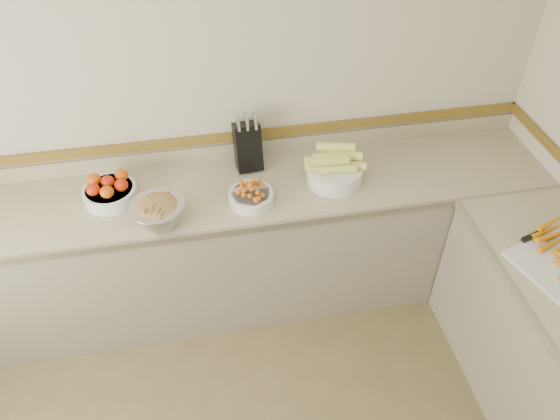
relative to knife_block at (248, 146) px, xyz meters
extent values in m
plane|color=#B8B297|center=(-0.26, 0.11, 0.25)|extent=(4.00, 0.00, 4.00)
cube|color=#9B9470|center=(-0.26, -0.21, -0.17)|extent=(4.00, 0.65, 0.04)
cube|color=gray|center=(-0.26, -0.21, -0.62)|extent=(4.00, 0.63, 0.86)
cube|color=#776B50|center=(-0.26, -0.53, -0.17)|extent=(4.00, 0.02, 0.04)
cube|color=#9B9470|center=(-0.26, 0.10, -0.10)|extent=(4.00, 0.02, 0.10)
cube|color=brown|center=(-0.26, 0.10, 0.00)|extent=(4.00, 0.02, 0.06)
cylinder|color=silver|center=(1.12, -1.64, -0.33)|extent=(0.02, 0.50, 0.02)
cube|color=black|center=(0.00, 0.00, -0.01)|extent=(0.16, 0.19, 0.30)
cylinder|color=silver|center=(-0.05, -0.03, 0.17)|extent=(0.02, 0.04, 0.08)
cylinder|color=silver|center=(0.00, -0.03, 0.17)|extent=(0.02, 0.04, 0.08)
cylinder|color=silver|center=(0.05, -0.03, 0.17)|extent=(0.02, 0.04, 0.08)
cylinder|color=silver|center=(-0.05, 0.00, 0.17)|extent=(0.02, 0.04, 0.08)
cylinder|color=silver|center=(0.00, 0.00, 0.17)|extent=(0.02, 0.04, 0.08)
cylinder|color=silver|center=(0.05, 0.00, 0.17)|extent=(0.02, 0.04, 0.08)
cylinder|color=silver|center=(-0.05, 0.03, 0.17)|extent=(0.02, 0.04, 0.08)
cylinder|color=silver|center=(0.00, 0.03, 0.17)|extent=(0.02, 0.04, 0.08)
cylinder|color=silver|center=(0.05, 0.03, 0.17)|extent=(0.02, 0.04, 0.08)
cylinder|color=silver|center=(-0.80, -0.16, -0.11)|extent=(0.29, 0.29, 0.08)
torus|color=silver|center=(-0.80, -0.16, -0.08)|extent=(0.30, 0.30, 0.01)
cylinder|color=white|center=(-0.80, -0.16, -0.08)|extent=(0.26, 0.26, 0.01)
ellipsoid|color=#AC2206|center=(-0.87, -0.20, -0.04)|extent=(0.08, 0.08, 0.07)
ellipsoid|color=#BC4606|center=(-0.80, -0.23, -0.04)|extent=(0.08, 0.08, 0.07)
ellipsoid|color=#AC2206|center=(-0.72, -0.19, -0.04)|extent=(0.08, 0.08, 0.07)
ellipsoid|color=#BC4606|center=(-0.87, -0.11, -0.04)|extent=(0.08, 0.08, 0.07)
ellipsoid|color=#AC2206|center=(-0.80, -0.14, -0.04)|extent=(0.08, 0.08, 0.07)
ellipsoid|color=#BC4606|center=(-0.72, -0.10, -0.04)|extent=(0.08, 0.08, 0.07)
cylinder|color=silver|center=(-0.03, -0.33, -0.12)|extent=(0.25, 0.25, 0.06)
torus|color=silver|center=(-0.03, -0.33, -0.09)|extent=(0.25, 0.25, 0.01)
cylinder|color=white|center=(-0.03, -0.33, -0.09)|extent=(0.22, 0.22, 0.01)
sphere|color=#C35506|center=(-0.02, -0.29, -0.05)|extent=(0.03, 0.03, 0.03)
sphere|color=#C35506|center=(-0.09, -0.36, -0.06)|extent=(0.03, 0.03, 0.03)
sphere|color=#C35506|center=(0.00, -0.37, -0.05)|extent=(0.03, 0.03, 0.03)
sphere|color=#C35506|center=(-0.02, -0.38, -0.05)|extent=(0.03, 0.03, 0.03)
sphere|color=#C35506|center=(-0.05, -0.28, -0.05)|extent=(0.03, 0.03, 0.03)
sphere|color=#C35506|center=(-0.09, -0.34, -0.05)|extent=(0.03, 0.03, 0.03)
sphere|color=#C35506|center=(0.02, -0.37, -0.06)|extent=(0.03, 0.03, 0.03)
sphere|color=#C35506|center=(-0.03, -0.32, -0.04)|extent=(0.03, 0.03, 0.03)
sphere|color=#C35506|center=(0.02, -0.38, -0.06)|extent=(0.03, 0.03, 0.03)
sphere|color=#C35506|center=(-0.03, -0.31, -0.03)|extent=(0.03, 0.03, 0.03)
sphere|color=#C35506|center=(-0.03, -0.33, -0.03)|extent=(0.03, 0.03, 0.03)
sphere|color=#C35506|center=(-0.07, -0.34, -0.05)|extent=(0.03, 0.03, 0.03)
sphere|color=#C35506|center=(0.03, -0.26, -0.07)|extent=(0.03, 0.03, 0.03)
sphere|color=#C35506|center=(-0.04, -0.28, -0.06)|extent=(0.03, 0.03, 0.03)
sphere|color=#C35506|center=(-0.03, -0.37, -0.05)|extent=(0.03, 0.03, 0.03)
sphere|color=#C35506|center=(-0.02, -0.33, -0.04)|extent=(0.03, 0.03, 0.03)
sphere|color=#C35506|center=(0.00, -0.37, -0.05)|extent=(0.03, 0.03, 0.03)
sphere|color=#C35506|center=(-0.06, -0.40, -0.06)|extent=(0.03, 0.03, 0.03)
sphere|color=#C35506|center=(-0.02, -0.30, -0.04)|extent=(0.03, 0.03, 0.03)
sphere|color=#C35506|center=(0.01, -0.38, -0.05)|extent=(0.03, 0.03, 0.03)
sphere|color=#C35506|center=(-0.07, -0.34, -0.05)|extent=(0.03, 0.03, 0.03)
sphere|color=#C35506|center=(-0.05, -0.33, -0.05)|extent=(0.03, 0.03, 0.03)
sphere|color=#C35506|center=(0.01, -0.28, -0.05)|extent=(0.03, 0.03, 0.03)
sphere|color=#C35506|center=(-0.03, -0.33, -0.03)|extent=(0.03, 0.03, 0.03)
sphere|color=#C35506|center=(0.02, -0.28, -0.06)|extent=(0.03, 0.03, 0.03)
sphere|color=#C35506|center=(-0.07, -0.39, -0.06)|extent=(0.03, 0.03, 0.03)
sphere|color=#C35506|center=(0.02, -0.35, -0.06)|extent=(0.03, 0.03, 0.03)
sphere|color=#C35506|center=(-0.09, -0.32, -0.06)|extent=(0.03, 0.03, 0.03)
sphere|color=#C35506|center=(-0.10, -0.34, -0.06)|extent=(0.03, 0.03, 0.03)
sphere|color=#C35506|center=(-0.03, -0.40, -0.06)|extent=(0.03, 0.03, 0.03)
cylinder|color=silver|center=(0.47, -0.23, -0.10)|extent=(0.32, 0.32, 0.10)
torus|color=silver|center=(0.47, -0.23, -0.06)|extent=(0.33, 0.33, 0.01)
cylinder|color=#C8CF56|center=(0.40, -0.25, -0.03)|extent=(0.22, 0.09, 0.05)
cylinder|color=#C8CF56|center=(0.47, -0.28, -0.03)|extent=(0.22, 0.07, 0.05)
cylinder|color=#C8CF56|center=(0.54, -0.25, -0.03)|extent=(0.22, 0.13, 0.05)
cylinder|color=#C8CF56|center=(0.41, -0.19, -0.03)|extent=(0.22, 0.08, 0.05)
cylinder|color=#C8CF56|center=(0.50, -0.18, -0.03)|extent=(0.22, 0.14, 0.05)
cylinder|color=#C8CF56|center=(0.44, -0.23, 0.02)|extent=(0.22, 0.08, 0.05)
cylinder|color=#C8CF56|center=(0.51, -0.22, 0.02)|extent=(0.22, 0.12, 0.05)
cylinder|color=#C8CF56|center=(0.47, -0.20, 0.07)|extent=(0.22, 0.10, 0.05)
cylinder|color=#C8CF56|center=(0.42, -0.26, 0.02)|extent=(0.22, 0.06, 0.05)
cylinder|color=#B2B2BA|center=(-0.54, -0.42, -0.08)|extent=(0.29, 0.29, 0.13)
torus|color=#B2B2BA|center=(-0.54, -0.42, -0.02)|extent=(0.29, 0.29, 0.01)
ellipsoid|color=#A11512|center=(-0.54, -0.42, -0.03)|extent=(0.24, 0.24, 0.08)
cube|color=#A11512|center=(-0.54, -0.41, -0.01)|extent=(0.02, 0.02, 0.02)
cube|color=#6CA550|center=(-0.54, -0.40, 0.00)|extent=(0.03, 0.03, 0.02)
cube|color=#A11512|center=(-0.52, -0.47, 0.00)|extent=(0.03, 0.03, 0.02)
cube|color=#6CA550|center=(-0.55, -0.44, 0.00)|extent=(0.03, 0.03, 0.02)
cube|color=#A11512|center=(-0.53, -0.46, 0.00)|extent=(0.03, 0.03, 0.02)
cube|color=#6CA550|center=(-0.59, -0.47, 0.01)|extent=(0.03, 0.03, 0.02)
cube|color=#A11512|center=(-0.58, -0.42, 0.00)|extent=(0.02, 0.02, 0.02)
cube|color=#6CA550|center=(-0.57, -0.49, -0.01)|extent=(0.03, 0.03, 0.02)
cube|color=#A11512|center=(-0.47, -0.34, 0.00)|extent=(0.02, 0.02, 0.02)
cube|color=#6CA550|center=(-0.56, -0.38, 0.00)|extent=(0.02, 0.02, 0.02)
cube|color=#A11512|center=(-0.47, -0.39, 0.00)|extent=(0.03, 0.03, 0.02)
cube|color=#6CA550|center=(-0.56, -0.47, 0.01)|extent=(0.02, 0.02, 0.02)
cube|color=#A11512|center=(-0.51, -0.50, 0.00)|extent=(0.03, 0.03, 0.02)
cube|color=#6CA550|center=(-0.54, -0.49, 0.00)|extent=(0.03, 0.03, 0.02)
cone|color=#C37106|center=(1.44, -0.96, -0.12)|extent=(0.20, 0.09, 0.03)
cone|color=#C37106|center=(1.44, -0.93, -0.09)|extent=(0.20, 0.09, 0.03)
cone|color=#C37106|center=(1.44, -0.90, -0.12)|extent=(0.20, 0.09, 0.03)
cone|color=#C37106|center=(1.44, -0.87, -0.12)|extent=(0.20, 0.09, 0.03)
cone|color=#C37106|center=(1.44, -0.84, -0.09)|extent=(0.20, 0.09, 0.03)
cube|color=silver|center=(1.48, -0.89, -0.13)|extent=(0.21, 0.10, 0.00)
cube|color=black|center=(1.33, -0.89, -0.12)|extent=(0.11, 0.06, 0.02)
camera|label=1|loc=(-0.30, -2.60, 1.84)|focal=35.00mm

